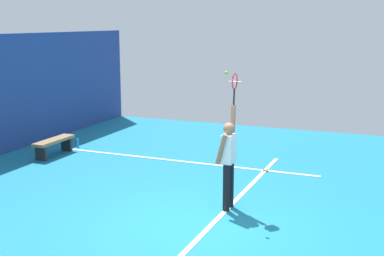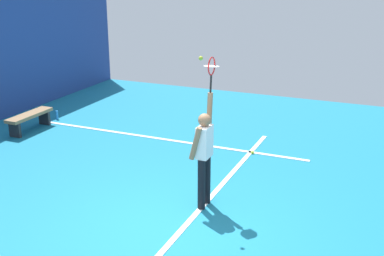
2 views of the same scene
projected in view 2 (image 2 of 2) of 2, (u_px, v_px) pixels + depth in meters
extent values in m
plane|color=teal|center=(170.00, 230.00, 7.93)|extent=(18.00, 18.00, 0.00)
cube|color=white|center=(180.00, 232.00, 7.86)|extent=(10.00, 0.10, 0.01)
cube|color=white|center=(164.00, 139.00, 12.00)|extent=(0.10, 7.00, 0.01)
cylinder|color=black|center=(201.00, 184.00, 8.47)|extent=(0.13, 0.13, 0.92)
cylinder|color=black|center=(207.00, 179.00, 8.69)|extent=(0.13, 0.13, 0.92)
cube|color=white|center=(204.00, 142.00, 8.34)|extent=(0.34, 0.20, 0.55)
sphere|color=#8C6647|center=(205.00, 120.00, 8.22)|extent=(0.22, 0.22, 0.22)
cylinder|color=#8C6647|center=(210.00, 110.00, 8.38)|extent=(0.14, 0.09, 0.59)
cylinder|color=#8C6647|center=(195.00, 143.00, 8.19)|extent=(0.09, 0.23, 0.58)
cylinder|color=black|center=(211.00, 84.00, 8.28)|extent=(0.06, 0.03, 0.30)
torus|color=red|center=(212.00, 66.00, 8.21)|extent=(0.34, 0.02, 0.34)
cylinder|color=silver|center=(212.00, 66.00, 8.21)|extent=(0.27, 0.27, 0.03)
sphere|color=#CCE033|center=(201.00, 58.00, 7.84)|extent=(0.07, 0.07, 0.07)
cube|color=olive|center=(29.00, 115.00, 12.53)|extent=(1.40, 0.36, 0.08)
cube|color=#262628|center=(15.00, 130.00, 12.12)|extent=(0.08, 0.32, 0.37)
cube|color=#262628|center=(44.00, 118.00, 13.08)|extent=(0.08, 0.32, 0.37)
cylinder|color=#338CD8|center=(57.00, 115.00, 13.55)|extent=(0.07, 0.07, 0.24)
sphere|color=#CCE033|center=(252.00, 152.00, 11.09)|extent=(0.07, 0.07, 0.07)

